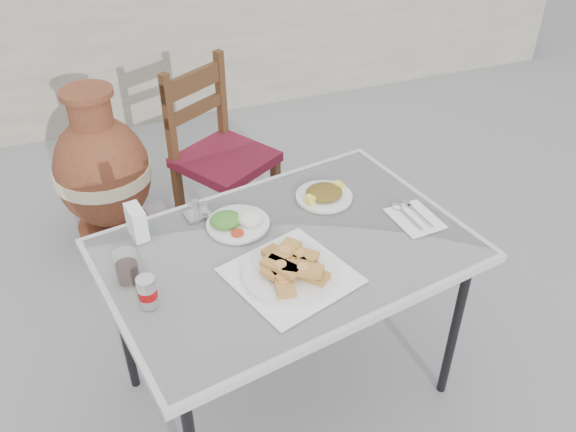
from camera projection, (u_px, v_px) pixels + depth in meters
name	position (u px, v px, depth m)	size (l,w,h in m)	color
ground	(315.00, 365.00, 2.51)	(80.00, 80.00, 0.00)	gray
cafe_table	(288.00, 258.00, 2.03)	(1.30, 1.00, 0.72)	black
pide_plate	(291.00, 268.00, 1.86)	(0.43, 0.43, 0.07)	white
salad_rice_plate	(237.00, 221.00, 2.08)	(0.22, 0.22, 0.05)	white
salad_chopped_plate	(324.00, 194.00, 2.21)	(0.21, 0.21, 0.04)	white
soda_can	(147.00, 292.00, 1.75)	(0.06, 0.06, 0.10)	white
cola_glass	(127.00, 268.00, 1.84)	(0.07, 0.07, 0.11)	white
napkin_holder	(137.00, 222.00, 2.01)	(0.07, 0.10, 0.11)	white
condiment_caddy	(198.00, 211.00, 2.12)	(0.10, 0.08, 0.06)	silver
cutlery_napkin	(412.00, 216.00, 2.13)	(0.16, 0.21, 0.01)	white
chair	(219.00, 154.00, 2.97)	(0.55, 0.55, 0.91)	#341C0E
terracotta_urn	(103.00, 173.00, 2.99)	(0.47, 0.47, 0.82)	brown
back_wall	(171.00, 28.00, 4.04)	(6.00, 0.25, 1.20)	#ABA58E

